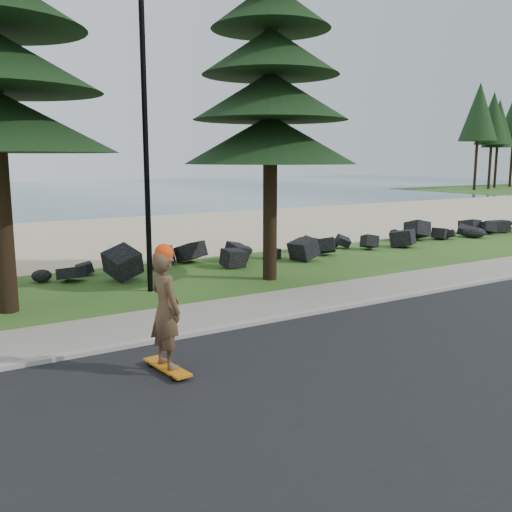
{
  "coord_description": "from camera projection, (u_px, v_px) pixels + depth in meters",
  "views": [
    {
      "loc": [
        -5.4,
        -10.67,
        3.45
      ],
      "look_at": [
        1.28,
        0.0,
        1.29
      ],
      "focal_mm": 40.0,
      "sensor_mm": 36.0,
      "label": 1
    }
  ],
  "objects": [
    {
      "name": "ground",
      "position": [
        206.0,
        320.0,
        12.32
      ],
      "size": [
        160.0,
        160.0,
        0.0
      ],
      "primitive_type": "plane",
      "color": "#2A531A",
      "rests_on": "ground"
    },
    {
      "name": "road",
      "position": [
        342.0,
        390.0,
        8.56
      ],
      "size": [
        160.0,
        7.0,
        0.02
      ],
      "primitive_type": "cube",
      "color": "black",
      "rests_on": "ground"
    },
    {
      "name": "kerb",
      "position": [
        226.0,
        328.0,
        11.56
      ],
      "size": [
        160.0,
        0.2,
        0.1
      ],
      "primitive_type": "cube",
      "color": "#A79E97",
      "rests_on": "ground"
    },
    {
      "name": "sidewalk",
      "position": [
        202.0,
        316.0,
        12.48
      ],
      "size": [
        160.0,
        2.0,
        0.08
      ],
      "primitive_type": "cube",
      "color": "gray",
      "rests_on": "ground"
    },
    {
      "name": "beach_sand",
      "position": [
        52.0,
        240.0,
        24.44
      ],
      "size": [
        160.0,
        15.0,
        0.01
      ],
      "primitive_type": "cube",
      "color": "tan",
      "rests_on": "ground"
    },
    {
      "name": "seawall_boulders",
      "position": [
        120.0,
        275.0,
        17.0
      ],
      "size": [
        60.0,
        2.4,
        1.1
      ],
      "primitive_type": null,
      "color": "black",
      "rests_on": "ground"
    },
    {
      "name": "lamp_post",
      "position": [
        145.0,
        131.0,
        14.3
      ],
      "size": [
        0.25,
        0.14,
        8.14
      ],
      "color": "black",
      "rests_on": "ground"
    },
    {
      "name": "skateboarder",
      "position": [
        166.0,
        310.0,
        9.08
      ],
      "size": [
        0.52,
        1.16,
        2.11
      ],
      "rotation": [
        0.0,
        0.0,
        1.68
      ],
      "color": "#CA6C0B",
      "rests_on": "ground"
    }
  ]
}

